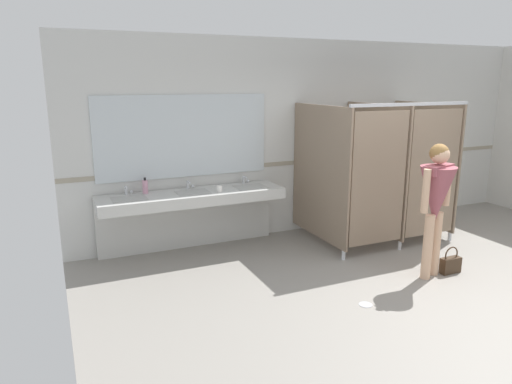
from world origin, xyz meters
TOP-DOWN VIEW (x-y plane):
  - ground_plane at (0.00, 0.00)m, footprint 7.75×5.48m
  - wall_back at (0.00, 2.50)m, footprint 7.75×0.12m
  - wall_back_tile_band at (0.00, 2.44)m, footprint 7.75×0.01m
  - vanity_counter at (-2.25, 2.21)m, footprint 2.42×0.60m
  - mirror_panel at (-2.25, 2.43)m, footprint 2.32×0.02m
  - bathroom_stalls at (0.33, 1.53)m, footprint 1.88×1.40m
  - person_standing at (0.04, 0.24)m, footprint 0.54×0.50m
  - handbag at (0.34, 0.21)m, footprint 0.26×0.10m
  - soap_dispenser at (-2.82, 2.30)m, footprint 0.07×0.07m
  - paper_cup at (-1.93, 1.98)m, footprint 0.07×0.07m
  - floor_drain_cover at (-1.08, -0.05)m, footprint 0.14×0.14m

SIDE VIEW (x-z plane):
  - ground_plane at x=0.00m, z-range -0.10..0.00m
  - floor_drain_cover at x=-1.08m, z-range 0.00..0.01m
  - handbag at x=0.34m, z-range -0.05..0.28m
  - vanity_counter at x=-2.25m, z-range 0.15..1.09m
  - paper_cup at x=-1.93m, z-range 0.83..0.91m
  - soap_dispenser at x=-2.82m, z-range 0.82..1.02m
  - person_standing at x=0.04m, z-range 0.20..1.76m
  - bathroom_stalls at x=0.33m, z-range 0.05..2.02m
  - wall_back_tile_band at x=0.00m, z-range 1.02..1.08m
  - wall_back at x=0.00m, z-range 0.00..2.82m
  - mirror_panel at x=-2.25m, z-range 0.98..2.06m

